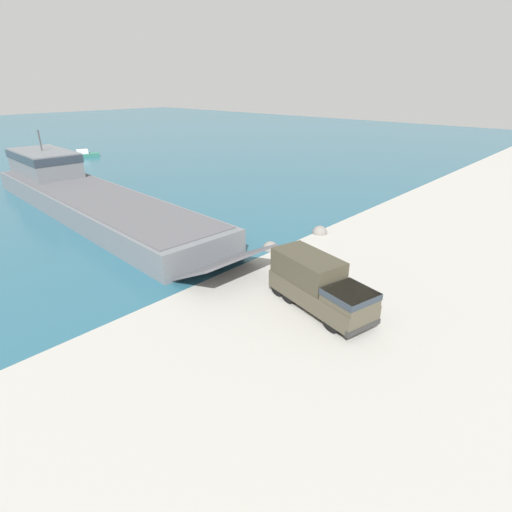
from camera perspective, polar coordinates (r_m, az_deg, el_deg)
ground_plane at (r=26.29m, az=8.91°, el=-5.45°), size 240.00×240.00×0.00m
landing_craft at (r=47.49m, az=-23.75°, el=8.39°), size 9.20×41.86×7.46m
military_truck at (r=24.09m, az=8.96°, el=-4.07°), size 4.05×7.50×3.10m
soldier_on_ramp at (r=26.96m, az=8.71°, el=-2.31°), size 0.47×0.49×1.70m
moored_boat_a at (r=82.08m, az=-23.79°, el=13.10°), size 6.87×4.31×1.34m
cargo_crate at (r=25.34m, az=12.17°, el=-6.17°), size 0.76×0.82×0.56m
shoreline_rock_a at (r=32.90m, az=2.06°, el=0.98°), size 1.32×1.32×1.32m
shoreline_rock_b at (r=36.89m, az=9.07°, el=3.24°), size 1.38×1.38×1.38m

